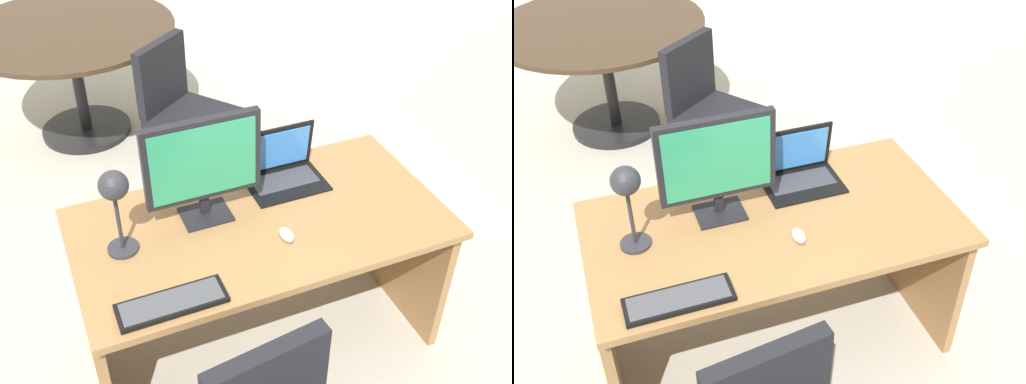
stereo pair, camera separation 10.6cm
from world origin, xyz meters
TOP-DOWN VIEW (x-y plane):
  - ground at (0.00, 1.50)m, footprint 12.00×12.00m
  - desk at (0.00, 0.05)m, footprint 1.52×0.80m
  - monitor at (-0.19, 0.12)m, footprint 0.47×0.16m
  - laptop at (0.20, 0.25)m, footprint 0.34×0.25m
  - keyboard at (-0.46, -0.30)m, footprint 0.39×0.13m
  - mouse at (0.06, -0.14)m, footprint 0.05×0.09m
  - desk_lamp at (-0.55, 0.02)m, footprint 0.12×0.14m
  - coffee_mug at (-0.34, 0.30)m, footprint 0.10×0.08m
  - meeting_table at (-0.41, 2.21)m, footprint 1.38×1.38m
  - meeting_chair_near at (0.13, 1.50)m, footprint 0.65×0.65m

SIDE VIEW (x-z plane):
  - ground at x=0.00m, z-range 0.00..0.00m
  - meeting_chair_near at x=0.13m, z-range -0.09..0.76m
  - desk at x=0.00m, z-range 0.14..0.88m
  - meeting_table at x=-0.41m, z-range 0.21..1.00m
  - keyboard at x=-0.46m, z-range 0.74..0.76m
  - mouse at x=0.06m, z-range 0.74..0.78m
  - coffee_mug at x=-0.34m, z-range 0.74..0.84m
  - laptop at x=0.20m, z-range 0.69..0.93m
  - monitor at x=-0.19m, z-range 0.77..1.23m
  - desk_lamp at x=-0.55m, z-range 0.83..1.21m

